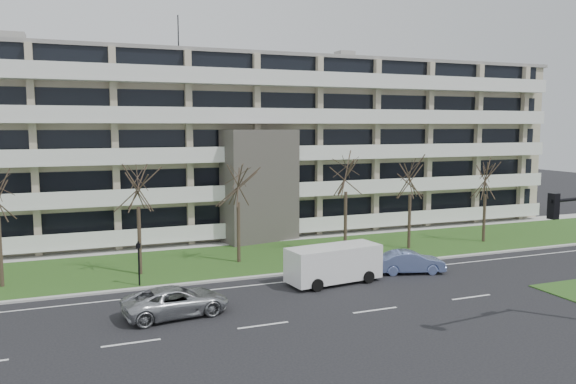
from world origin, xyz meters
name	(u,v)px	position (x,y,z in m)	size (l,w,h in m)	color
ground	(375,310)	(0.00, 0.00, 0.00)	(160.00, 160.00, 0.00)	black
grass_verge	(284,255)	(0.00, 13.00, 0.03)	(90.00, 10.00, 0.06)	#32541C
curb	(312,271)	(0.00, 8.00, 0.06)	(90.00, 0.35, 0.12)	#B2B2AD
sidewalk	(260,240)	(0.00, 18.50, 0.04)	(90.00, 2.00, 0.08)	#B2B2AD
lane_edge_line	(322,278)	(0.00, 6.50, 0.01)	(90.00, 0.12, 0.01)	white
apartment_building	(236,144)	(-0.01, 25.32, 7.61)	(60.50, 15.10, 18.75)	tan
silver_pickup	(176,301)	(-9.55, 2.86, 0.72)	(2.39, 5.19, 1.44)	#AAADB1
blue_sedan	(410,262)	(5.74, 5.57, 0.71)	(1.50, 4.31, 1.42)	#768CCD
white_van	(335,261)	(0.30, 5.31, 1.32)	(5.91, 2.89, 2.21)	white
pedestrian_signal	(139,258)	(-10.66, 8.69, 1.70)	(0.28, 0.24, 2.67)	black
tree_2	(138,180)	(-10.31, 11.30, 6.00)	(3.86, 3.86, 7.71)	#382B21
tree_3	(238,178)	(-3.66, 12.12, 5.79)	(3.72, 3.72, 7.45)	#382B21
tree_4	(346,167)	(4.34, 11.89, 6.33)	(4.07, 4.07, 8.14)	#382B21
tree_5	(411,173)	(9.61, 11.60, 5.80)	(3.73, 3.73, 7.46)	#382B21
tree_6	(486,176)	(16.60, 11.57, 5.36)	(3.45, 3.45, 6.89)	#382B21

